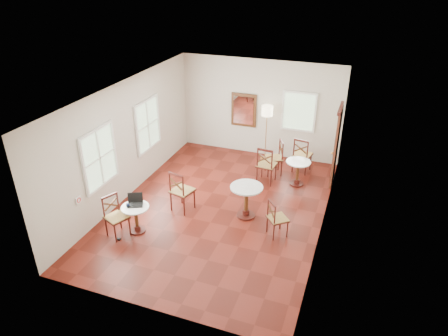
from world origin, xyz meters
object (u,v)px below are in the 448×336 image
at_px(chair_mid_b, 277,218).
at_px(mouse, 134,206).
at_px(floor_lamp, 267,114).
at_px(chair_mid_a, 266,165).
at_px(chair_back_a, 302,155).
at_px(navy_mug, 128,205).
at_px(cafe_table_mid, 246,198).
at_px(water_glass, 132,204).
at_px(power_adapter, 119,239).
at_px(chair_near_a, 181,191).
at_px(laptop, 135,202).
at_px(chair_near_b, 116,216).
at_px(cafe_table_back, 298,170).
at_px(chair_back_b, 275,158).
at_px(cafe_table_near, 136,216).

relative_size(chair_mid_b, mouse, 9.77).
bearing_deg(floor_lamp, chair_mid_a, -74.27).
bearing_deg(chair_back_a, mouse, 65.02).
xyz_separation_m(chair_back_a, navy_mug, (-3.13, -4.28, 0.17)).
height_order(cafe_table_mid, chair_back_a, chair_back_a).
distance_m(water_glass, power_adapter, 0.84).
xyz_separation_m(chair_near_a, navy_mug, (-0.74, -1.22, 0.16)).
height_order(chair_mid_a, floor_lamp, floor_lamp).
distance_m(chair_back_a, laptop, 5.12).
relative_size(navy_mug, water_glass, 1.04).
bearing_deg(floor_lamp, chair_near_b, -113.18).
relative_size(cafe_table_back, mouse, 7.72).
xyz_separation_m(cafe_table_mid, cafe_table_back, (0.86, 1.98, -0.07)).
distance_m(cafe_table_back, mouse, 4.59).
bearing_deg(chair_mid_b, cafe_table_mid, 20.09).
bearing_deg(chair_near_a, cafe_table_mid, -156.43).
xyz_separation_m(mouse, water_glass, (-0.05, 0.03, 0.03)).
distance_m(chair_mid_b, water_glass, 3.24).
height_order(floor_lamp, power_adapter, floor_lamp).
height_order(laptop, navy_mug, laptop).
xyz_separation_m(chair_near_b, mouse, (0.32, 0.26, 0.19)).
bearing_deg(chair_near_b, chair_near_a, -8.76).
relative_size(chair_mid_a, mouse, 11.82).
bearing_deg(chair_back_b, chair_mid_b, -11.29).
bearing_deg(mouse, water_glass, 137.49).
bearing_deg(chair_near_a, floor_lamp, -94.79).
xyz_separation_m(chair_near_b, power_adapter, (0.12, -0.17, -0.47)).
height_order(chair_near_b, chair_mid_a, chair_mid_a).
bearing_deg(chair_near_b, chair_mid_a, -11.46).
bearing_deg(navy_mug, chair_back_b, 57.99).
relative_size(floor_lamp, power_adapter, 18.11).
bearing_deg(navy_mug, chair_near_a, 58.75).
height_order(mouse, water_glass, water_glass).
height_order(floor_lamp, water_glass, floor_lamp).
distance_m(floor_lamp, navy_mug, 5.16).
height_order(cafe_table_back, chair_back_a, chair_back_a).
relative_size(floor_lamp, mouse, 18.89).
bearing_deg(navy_mug, chair_back_a, 53.82).
relative_size(chair_mid_b, chair_back_a, 0.84).
xyz_separation_m(cafe_table_mid, navy_mug, (-2.31, -1.49, 0.19)).
xyz_separation_m(chair_near_b, chair_mid_a, (2.52, 3.50, 0.05)).
bearing_deg(chair_mid_a, mouse, 60.84).
height_order(cafe_table_back, chair_near_b, chair_near_b).
relative_size(chair_back_b, power_adapter, 10.71).
relative_size(mouse, power_adapter, 0.96).
bearing_deg(water_glass, floor_lamp, 68.34).
relative_size(cafe_table_near, navy_mug, 6.68).
distance_m(chair_near_b, mouse, 0.45).
bearing_deg(chair_back_b, water_glass, -57.51).
height_order(cafe_table_mid, chair_near_b, chair_near_b).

